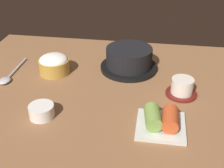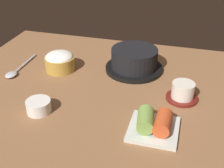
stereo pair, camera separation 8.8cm
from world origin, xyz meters
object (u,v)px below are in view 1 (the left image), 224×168
tea_cup_with_saucer (182,87)px  kimchi_plate (161,121)px  rice_bowl (54,64)px  spoon (9,77)px  side_bowl_near (42,111)px  stone_pot (129,59)px

tea_cup_with_saucer → kimchi_plate: (-5.79, -16.82, -0.41)cm
kimchi_plate → rice_bowl: bearing=146.2°
kimchi_plate → spoon: size_ratio=0.65×
tea_cup_with_saucer → kimchi_plate: size_ratio=0.75×
kimchi_plate → side_bowl_near: (-31.32, -0.20, -0.22)cm
stone_pot → side_bowl_near: (-19.94, -30.60, -1.94)cm
kimchi_plate → spoon: bearing=160.2°
kimchi_plate → stone_pot: bearing=110.5°
tea_cup_with_saucer → spoon: tea_cup_with_saucer is taller
rice_bowl → kimchi_plate: bearing=-33.8°
side_bowl_near → spoon: size_ratio=0.36×
rice_bowl → tea_cup_with_saucer: 42.19cm
stone_pot → spoon: (-38.06, -12.60, -3.19)cm
tea_cup_with_saucer → kimchi_plate: tea_cup_with_saucer is taller
rice_bowl → tea_cup_with_saucer: rice_bowl is taller
rice_bowl → side_bowl_near: (4.46, -24.16, -1.44)cm
side_bowl_near → spoon: bearing=135.2°
stone_pot → side_bowl_near: 36.57cm
stone_pot → rice_bowl: (-24.40, -6.44, -0.49)cm
stone_pot → side_bowl_near: stone_pot is taller
stone_pot → spoon: bearing=-161.7°
spoon → tea_cup_with_saucer: bearing=-1.0°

